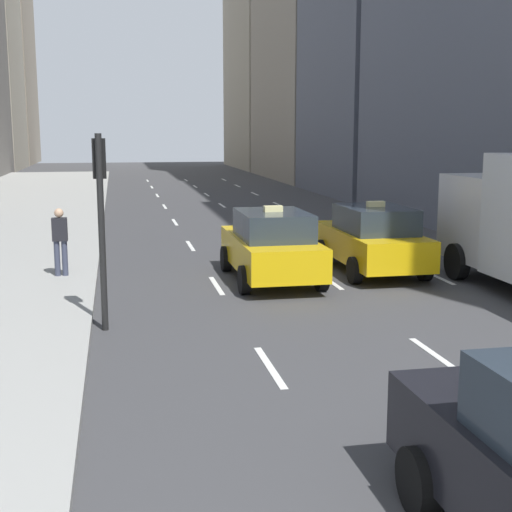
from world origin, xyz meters
name	(u,v)px	position (x,y,z in m)	size (l,w,h in m)	color
sidewalk_left	(1,222)	(-7.00, 27.00, 0.07)	(8.00, 66.00, 0.15)	#9E9E99
lane_markings	(258,231)	(2.60, 23.00, 0.01)	(5.72, 56.00, 0.01)	white
taxi_lead	(372,239)	(4.00, 14.89, 0.88)	(2.02, 4.40, 1.87)	yellow
taxi_second	(271,245)	(1.20, 14.31, 0.88)	(2.02, 4.40, 1.87)	yellow
pedestrian_far_walking	(60,238)	(-3.84, 15.20, 1.07)	(0.36, 0.22, 1.65)	#383D51
traffic_light_pole	(101,200)	(-2.75, 10.74, 2.41)	(0.24, 0.42, 3.60)	black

